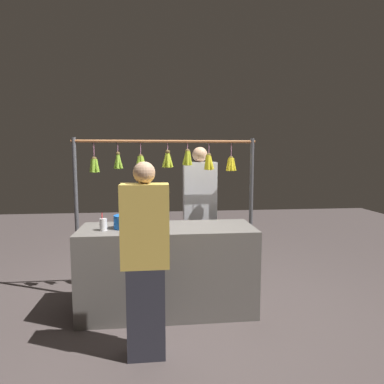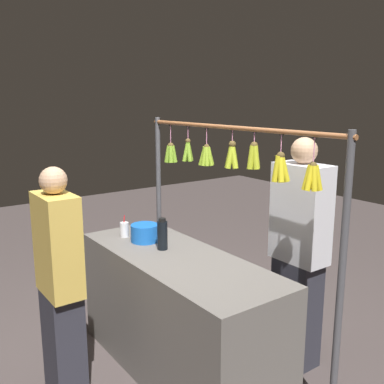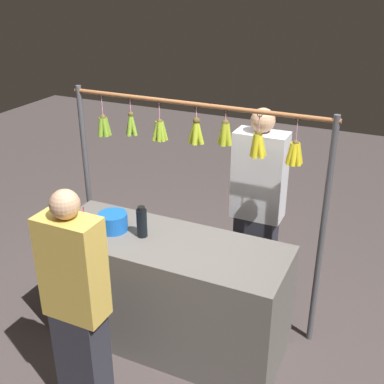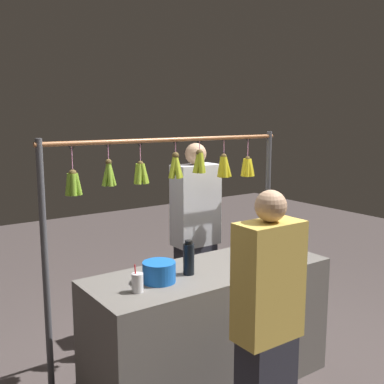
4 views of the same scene
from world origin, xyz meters
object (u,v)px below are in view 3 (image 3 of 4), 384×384
(blue_bucket, at_px, (113,222))
(drink_cup, at_px, (85,222))
(water_bottle, at_px, (142,222))
(customer_person, at_px, (77,309))
(vendor_person, at_px, (257,212))

(blue_bucket, height_order, drink_cup, drink_cup)
(water_bottle, xyz_separation_m, drink_cup, (0.43, 0.08, -0.05))
(water_bottle, relative_size, customer_person, 0.15)
(drink_cup, distance_m, vendor_person, 1.36)
(water_bottle, xyz_separation_m, vendor_person, (-0.61, -0.77, -0.15))
(water_bottle, height_order, drink_cup, water_bottle)
(water_bottle, distance_m, blue_bucket, 0.24)
(blue_bucket, relative_size, drink_cup, 1.23)
(drink_cup, height_order, vendor_person, vendor_person)
(vendor_person, relative_size, customer_person, 1.09)
(water_bottle, distance_m, drink_cup, 0.44)
(drink_cup, bearing_deg, blue_bucket, -159.81)
(drink_cup, height_order, customer_person, customer_person)
(blue_bucket, relative_size, vendor_person, 0.13)
(drink_cup, bearing_deg, water_bottle, -169.20)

